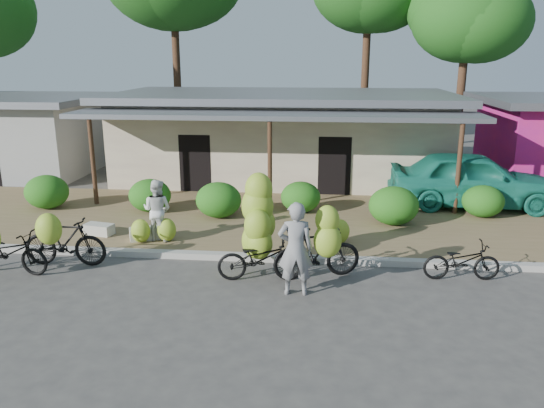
{
  "coord_description": "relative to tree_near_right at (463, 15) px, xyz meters",
  "views": [
    {
      "loc": [
        1.6,
        -9.68,
        4.66
      ],
      "look_at": [
        0.39,
        2.72,
        1.2
      ],
      "focal_mm": 35.0,
      "sensor_mm": 36.0,
      "label": 1
    }
  ],
  "objects": [
    {
      "name": "ground",
      "position": [
        -7.31,
        -14.61,
        -6.38
      ],
      "size": [
        100.0,
        100.0,
        0.0
      ],
      "primitive_type": "plane",
      "color": "#403E3C",
      "rests_on": "ground"
    },
    {
      "name": "sidewalk",
      "position": [
        -7.31,
        -9.61,
        -6.32
      ],
      "size": [
        60.0,
        6.0,
        0.12
      ],
      "primitive_type": "cube",
      "color": "olive",
      "rests_on": "ground"
    },
    {
      "name": "curb",
      "position": [
        -7.31,
        -12.61,
        -6.3
      ],
      "size": [
        60.0,
        0.25,
        0.15
      ],
      "primitive_type": "cube",
      "color": "#A8A399",
      "rests_on": "ground"
    },
    {
      "name": "shop_main",
      "position": [
        -7.31,
        -3.68,
        -4.66
      ],
      "size": [
        13.0,
        8.5,
        3.35
      ],
      "color": "beige",
      "rests_on": "ground"
    },
    {
      "name": "shop_grey",
      "position": [
        -18.31,
        -3.62,
        -4.76
      ],
      "size": [
        7.0,
        6.0,
        3.15
      ],
      "color": "gray",
      "rests_on": "ground"
    },
    {
      "name": "tree_near_right",
      "position": [
        0.0,
        0.0,
        0.0
      ],
      "size": [
        4.87,
        4.72,
        8.19
      ],
      "color": "#4C331E",
      "rests_on": "ground"
    },
    {
      "name": "hedge_0",
      "position": [
        -14.19,
        -9.17,
        -5.74
      ],
      "size": [
        1.34,
        1.21,
        1.05
      ],
      "primitive_type": "ellipsoid",
      "color": "#175513",
      "rests_on": "sidewalk"
    },
    {
      "name": "hedge_1",
      "position": [
        -10.9,
        -9.2,
        -5.76
      ],
      "size": [
        1.28,
        1.15,
        1.0
      ],
      "primitive_type": "ellipsoid",
      "color": "#175513",
      "rests_on": "sidewalk"
    },
    {
      "name": "hedge_2",
      "position": [
        -8.71,
        -9.59,
        -5.74
      ],
      "size": [
        1.33,
        1.2,
        1.04
      ],
      "primitive_type": "ellipsoid",
      "color": "#175513",
      "rests_on": "sidewalk"
    },
    {
      "name": "hedge_3",
      "position": [
        -6.34,
        -8.83,
        -5.79
      ],
      "size": [
        1.2,
        1.08,
        0.94
      ],
      "primitive_type": "ellipsoid",
      "color": "#175513",
      "rests_on": "sidewalk"
    },
    {
      "name": "hedge_4",
      "position": [
        -3.71,
        -9.81,
        -5.72
      ],
      "size": [
        1.39,
        1.25,
        1.08
      ],
      "primitive_type": "ellipsoid",
      "color": "#175513",
      "rests_on": "sidewalk"
    },
    {
      "name": "hedge_5",
      "position": [
        -1.0,
        -8.8,
        -5.79
      ],
      "size": [
        1.2,
        1.08,
        0.94
      ],
      "primitive_type": "ellipsoid",
      "color": "#175513",
      "rests_on": "sidewalk"
    },
    {
      "name": "bike_far_left",
      "position": [
        -12.6,
        -14.01,
        -5.78
      ],
      "size": [
        1.94,
        1.34,
        1.44
      ],
      "rotation": [
        0.0,
        0.0,
        1.47
      ],
      "color": "black",
      "rests_on": "ground"
    },
    {
      "name": "bike_left",
      "position": [
        -11.56,
        -13.42,
        -5.73
      ],
      "size": [
        1.93,
        1.18,
        1.45
      ],
      "rotation": [
        0.0,
        0.0,
        1.6
      ],
      "color": "black",
      "rests_on": "ground"
    },
    {
      "name": "bike_center",
      "position": [
        -7.05,
        -13.44,
        -5.48
      ],
      "size": [
        1.91,
        1.3,
        2.25
      ],
      "rotation": [
        0.0,
        0.0,
        1.73
      ],
      "color": "black",
      "rests_on": "ground"
    },
    {
      "name": "bike_right",
      "position": [
        -5.74,
        -13.62,
        -5.66
      ],
      "size": [
        2.03,
        1.43,
        1.81
      ],
      "rotation": [
        0.0,
        0.0,
        1.9
      ],
      "color": "black",
      "rests_on": "ground"
    },
    {
      "name": "bike_far_right",
      "position": [
        -2.67,
        -13.3,
        -5.95
      ],
      "size": [
        1.66,
        0.68,
        0.86
      ],
      "rotation": [
        0.0,
        0.0,
        1.64
      ],
      "color": "black",
      "rests_on": "ground"
    },
    {
      "name": "loose_banana_a",
      "position": [
        -10.25,
        -11.96,
        -5.95
      ],
      "size": [
        0.49,
        0.41,
        0.61
      ],
      "primitive_type": "ellipsoid",
      "color": "#A0C431",
      "rests_on": "sidewalk"
    },
    {
      "name": "loose_banana_b",
      "position": [
        -9.62,
        -11.81,
        -5.96
      ],
      "size": [
        0.48,
        0.41,
        0.61
      ],
      "primitive_type": "ellipsoid",
      "color": "#A0C431",
      "rests_on": "sidewalk"
    },
    {
      "name": "loose_banana_c",
      "position": [
        -5.24,
        -11.52,
        -5.95
      ],
      "size": [
        0.5,
        0.42,
        0.62
      ],
      "primitive_type": "ellipsoid",
      "color": "#A0C431",
      "rests_on": "sidewalk"
    },
    {
      "name": "sack_near",
      "position": [
        -10.19,
        -11.69,
        -6.11
      ],
      "size": [
        0.94,
        0.71,
        0.3
      ],
      "primitive_type": "cube",
      "rotation": [
        0.0,
        0.0,
        0.41
      ],
      "color": "beige",
      "rests_on": "sidewalk"
    },
    {
      "name": "sack_far",
      "position": [
        -11.57,
        -11.46,
        -6.12
      ],
      "size": [
        0.81,
        0.53,
        0.28
      ],
      "primitive_type": "cube",
      "rotation": [
        0.0,
        0.0,
        -0.21
      ],
      "color": "beige",
      "rests_on": "sidewalk"
    },
    {
      "name": "vendor",
      "position": [
        -6.21,
        -14.36,
        -5.41
      ],
      "size": [
        0.75,
        0.52,
        1.94
      ],
      "primitive_type": "imported",
      "rotation": [
        0.0,
        0.0,
        3.23
      ],
      "color": "gray",
      "rests_on": "ground"
    },
    {
      "name": "bystander",
      "position": [
        -9.87,
        -11.71,
        -5.47
      ],
      "size": [
        0.87,
        0.73,
        1.58
      ],
      "primitive_type": "imported",
      "rotation": [
        0.0,
        0.0,
        2.95
      ],
      "color": "silver",
      "rests_on": "sidewalk"
    },
    {
      "name": "teal_van",
      "position": [
        -1.03,
        -7.67,
        -5.39
      ],
      "size": [
        5.2,
        2.27,
        1.74
      ],
      "primitive_type": "imported",
      "rotation": [
        0.0,
        0.0,
        1.53
      ],
      "color": "#1C7F69",
      "rests_on": "sidewalk"
    }
  ]
}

